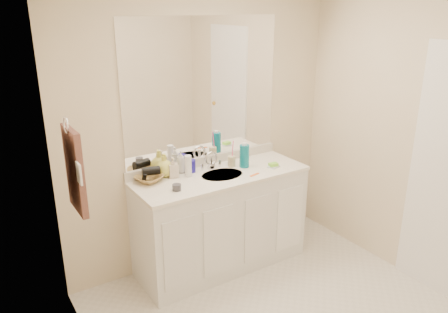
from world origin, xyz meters
TOP-DOWN VIEW (x-y plane):
  - wall_back at (0.00, 1.30)m, footprint 2.60×0.02m
  - wall_left at (-1.30, 0.00)m, footprint 0.02×2.60m
  - wall_right at (1.30, 0.00)m, footprint 0.02×2.60m
  - vanity_cabinet at (0.00, 1.02)m, footprint 1.50×0.55m
  - countertop at (0.00, 1.02)m, footprint 1.52×0.57m
  - backsplash at (0.00, 1.29)m, footprint 1.52×0.03m
  - sink_basin at (0.00, 1.00)m, footprint 0.37×0.37m
  - faucet at (0.00, 1.18)m, footprint 0.02×0.02m
  - mirror at (0.00, 1.29)m, footprint 1.48×0.01m
  - blue_mug at (-0.19, 1.20)m, footprint 0.10×0.10m
  - tan_cup at (0.18, 1.13)m, footprint 0.09×0.09m
  - toothbrush at (0.19, 1.13)m, footprint 0.01×0.04m
  - mouthwash_bottle at (0.27, 1.06)m, footprint 0.09×0.09m
  - soap_dish at (0.48, 0.91)m, footprint 0.12×0.10m
  - green_soap at (0.48, 0.91)m, footprint 0.08×0.07m
  - orange_comb at (0.22, 0.85)m, footprint 0.11×0.04m
  - dark_jar at (-0.47, 0.91)m, footprint 0.08×0.08m
  - extra_white_bottle at (-0.26, 1.12)m, footprint 0.06×0.06m
  - soap_bottle_white at (-0.27, 1.24)m, footprint 0.08×0.08m
  - soap_bottle_cream at (-0.37, 1.18)m, footprint 0.09×0.09m
  - soap_bottle_yellow at (-0.42, 1.24)m, footprint 0.17×0.17m
  - wicker_basket at (-0.58, 1.19)m, footprint 0.28×0.28m
  - hair_dryer at (-0.56, 1.19)m, footprint 0.16×0.10m
  - towel_ring at (-1.27, 0.77)m, footprint 0.01×0.11m
  - hand_towel at (-1.25, 0.77)m, footprint 0.04×0.32m
  - switch_plate at (-1.27, 0.57)m, footprint 0.01×0.08m

SIDE VIEW (x-z plane):
  - vanity_cabinet at x=0.00m, z-range 0.00..0.85m
  - countertop at x=0.00m, z-range 0.85..0.88m
  - sink_basin at x=0.00m, z-range 0.86..0.88m
  - orange_comb at x=0.22m, z-range 0.88..0.88m
  - soap_dish at x=0.48m, z-range 0.88..0.89m
  - dark_jar at x=-0.47m, z-range 0.88..0.93m
  - green_soap at x=0.48m, z-range 0.89..0.92m
  - wicker_basket at x=-0.58m, z-range 0.88..0.93m
  - backsplash at x=0.00m, z-range 0.88..0.96m
  - tan_cup at x=0.18m, z-range 0.88..0.97m
  - blue_mug at x=-0.19m, z-range 0.88..0.99m
  - faucet at x=0.00m, z-range 0.88..0.99m
  - soap_bottle_cream at x=-0.37m, z-range 0.88..1.05m
  - hair_dryer at x=-0.56m, z-range 0.93..1.01m
  - extra_white_bottle at x=-0.26m, z-range 0.88..1.06m
  - soap_bottle_yellow at x=-0.42m, z-range 0.88..1.07m
  - soap_bottle_white at x=-0.27m, z-range 0.88..1.08m
  - mouthwash_bottle at x=0.27m, z-range 0.88..1.08m
  - toothbrush at x=0.19m, z-range 0.94..1.12m
  - wall_back at x=0.00m, z-range 0.00..2.40m
  - wall_left at x=-1.30m, z-range 0.00..2.40m
  - wall_right at x=1.30m, z-range 0.00..2.40m
  - hand_towel at x=-1.25m, z-range 0.98..1.52m
  - switch_plate at x=-1.27m, z-range 1.24..1.36m
  - towel_ring at x=-1.27m, z-range 1.49..1.61m
  - mirror at x=0.00m, z-range 0.96..2.16m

